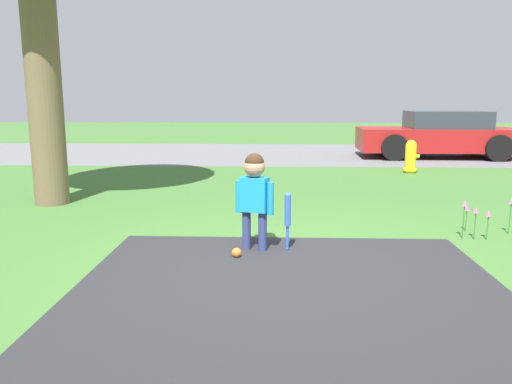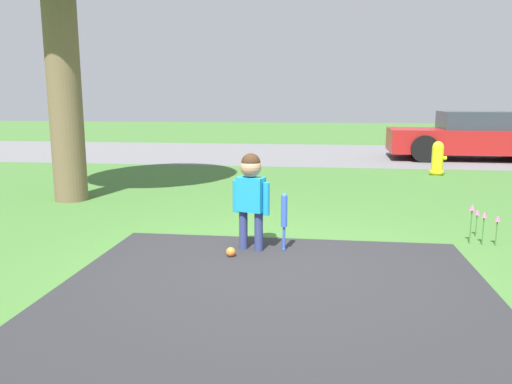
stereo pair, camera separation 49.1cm
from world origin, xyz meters
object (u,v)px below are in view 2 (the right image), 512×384
object	(u,v)px
sports_ball	(231,252)
fire_hydrant	(437,159)
baseball_bat	(284,214)
parked_car	(473,136)
child	(251,188)

from	to	relation	value
sports_ball	fire_hydrant	size ratio (longest dim) A/B	0.14
baseball_bat	fire_hydrant	world-z (taller)	fire_hydrant
baseball_bat	sports_ball	bearing A→B (deg)	-152.50
sports_ball	parked_car	world-z (taller)	parked_car
fire_hydrant	parked_car	distance (m)	3.36
sports_ball	baseball_bat	bearing A→B (deg)	27.50
baseball_bat	sports_ball	world-z (taller)	baseball_bat
fire_hydrant	child	bearing A→B (deg)	-118.46
fire_hydrant	parked_car	world-z (taller)	parked_car
sports_ball	fire_hydrant	world-z (taller)	fire_hydrant
child	baseball_bat	size ratio (longest dim) A/B	1.66
fire_hydrant	parked_car	bearing A→B (deg)	62.82
baseball_bat	parked_car	size ratio (longest dim) A/B	0.14
baseball_bat	parked_car	xyz separation A→B (m)	(4.27, 8.66, 0.21)
child	sports_ball	distance (m)	0.68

